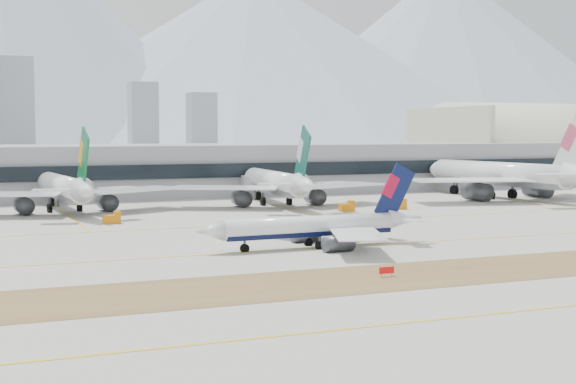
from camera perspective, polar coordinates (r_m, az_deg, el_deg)
name	(u,v)px	position (r m, az deg, el deg)	size (l,w,h in m)	color
ground	(339,242)	(138.72, 3.64, -3.59)	(3000.00, 3000.00, 0.00)	#A7A49C
apron_markings	(551,305)	(93.82, 18.22, -7.65)	(360.00, 122.22, 0.06)	brown
taxiing_airliner	(318,227)	(132.43, 2.13, -2.50)	(41.42, 36.00, 13.92)	white
widebody_eva	(65,189)	(195.85, -15.57, 0.18)	(57.04, 55.98, 20.39)	white
widebody_cathay	(277,184)	(205.97, -0.77, 0.57)	(58.23, 57.13, 20.81)	white
widebody_china_air	(505,176)	(233.77, 15.17, 1.12)	(68.45, 67.51, 24.60)	white
terminal	(175,169)	(246.21, -8.03, 1.61)	(280.00, 43.10, 15.00)	gray
hangar	(540,178)	(336.47, 17.51, 0.93)	(91.00, 60.00, 60.00)	beige
hold_sign_left	(387,270)	(106.67, 7.03, -5.56)	(2.20, 0.15, 1.35)	red
gse_c	(347,207)	(191.58, 4.24, -1.07)	(3.55, 2.00, 2.60)	orange
gse_extra	(399,205)	(198.01, 7.93, -0.92)	(3.55, 2.00, 2.60)	orange
gse_b	(112,219)	(169.84, -12.38, -1.86)	(3.55, 2.00, 2.60)	orange
mountain_ridge	(15,40)	(1539.30, -18.82, 10.22)	(2830.00, 1120.00, 470.00)	#9EA8B7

